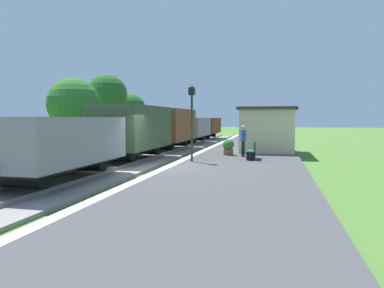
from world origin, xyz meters
TOP-DOWN VIEW (x-y plane):
  - ground_plane at (0.00, 0.00)m, footprint 160.00×160.00m
  - platform_slab at (3.20, 0.00)m, footprint 6.00×60.00m
  - platform_edge_stripe at (0.40, 0.00)m, footprint 0.36×60.00m
  - track_ballast at (-2.40, 0.00)m, footprint 3.80×60.00m
  - rail_near at (-1.68, 0.00)m, footprint 0.07×60.00m
  - rail_far at (-3.12, 0.00)m, footprint 0.07×60.00m
  - freight_train at (-2.40, 9.08)m, footprint 2.50×32.60m
  - station_hut at (4.40, 9.10)m, footprint 3.50×5.80m
  - bench_near_hut at (3.78, 3.62)m, footprint 0.42×1.50m
  - bench_down_platform at (3.78, 13.25)m, footprint 0.42×1.50m
  - person_waiting at (3.21, 4.72)m, footprint 0.33×0.43m
  - potted_planter at (2.31, 5.35)m, footprint 0.64×0.64m
  - lamp_post_near at (0.98, 1.97)m, footprint 0.28×0.28m
  - tree_trackside_mid at (-6.38, 3.64)m, footprint 3.01×3.01m
  - tree_trackside_far at (-8.12, 11.19)m, footprint 3.21×3.21m
  - tree_field_left at (-9.75, 19.51)m, footprint 3.25×3.25m

SIDE VIEW (x-z plane):
  - ground_plane at x=0.00m, z-range 0.00..0.00m
  - track_ballast at x=-2.40m, z-range 0.00..0.12m
  - platform_slab at x=3.20m, z-range 0.00..0.25m
  - rail_near at x=-1.68m, z-range 0.12..0.26m
  - rail_far at x=-3.12m, z-range 0.12..0.26m
  - platform_edge_stripe at x=0.40m, z-range 0.25..0.26m
  - bench_near_hut at x=3.78m, z-range 0.27..1.18m
  - bench_down_platform at x=3.78m, z-range 0.27..1.18m
  - potted_planter at x=2.31m, z-range 0.26..1.18m
  - person_waiting at x=3.21m, z-range 0.33..2.04m
  - freight_train at x=-2.40m, z-range 0.17..2.89m
  - station_hut at x=4.40m, z-range 0.26..3.04m
  - lamp_post_near at x=0.98m, z-range 0.95..4.65m
  - tree_trackside_mid at x=-6.38m, z-range 0.81..5.47m
  - tree_field_left at x=-9.75m, z-range 0.82..5.73m
  - tree_trackside_far at x=-8.12m, z-range 1.29..7.11m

